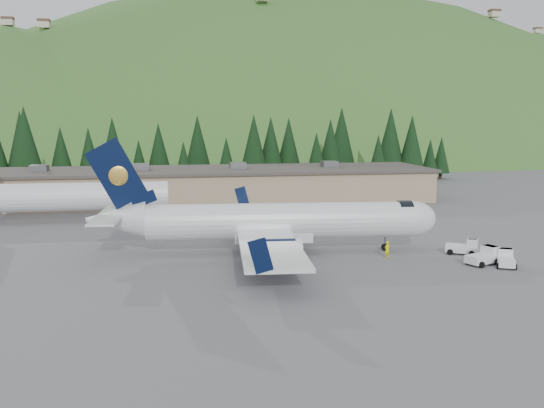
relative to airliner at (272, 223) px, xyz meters
The scene contains 10 objects.
ground 3.20m from the airliner, ahead, with size 600.00×600.00×0.00m, color #5D5D63.
airliner is the anchor object (origin of this frame).
second_airliner 32.45m from the airliner, 137.50° to the left, with size 27.50×11.00×10.05m.
baggage_tug_a 19.96m from the airliner, 23.06° to the right, with size 3.41×2.68×1.63m.
baggage_tug_b 18.91m from the airliner, 11.46° to the right, with size 3.34×2.88×1.60m.
baggage_tug_c 21.73m from the airliner, 23.87° to the right, with size 2.54×3.11×1.48m.
terminal_building 38.13m from the airliner, 96.04° to the left, with size 71.00×17.00×6.10m.
ramp_worker 11.33m from the airliner, 21.46° to the right, with size 0.60×0.39×1.65m, color #F2EC00.
tree_line 62.00m from the airliner, 98.33° to the left, with size 111.04×18.82×14.38m.
hills 230.85m from the airliner, 75.31° to the left, with size 614.00×330.00×300.00m.
Camera 1 is at (-10.89, -57.32, 13.33)m, focal length 40.00 mm.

